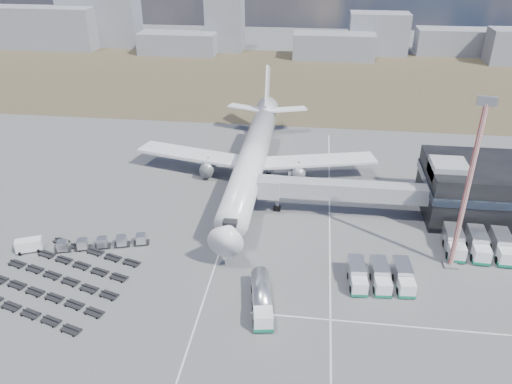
# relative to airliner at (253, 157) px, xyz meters

# --- Properties ---
(ground) EXTENTS (420.00, 420.00, 0.00)m
(ground) POSITION_rel_airliner_xyz_m (0.00, -32.38, -5.29)
(ground) COLOR #565659
(ground) RESTS_ON ground
(grass_strip) EXTENTS (420.00, 90.00, 0.01)m
(grass_strip) POSITION_rel_airliner_xyz_m (0.00, 77.62, -5.29)
(grass_strip) COLOR brown
(grass_strip) RESTS_ON ground
(lane_markings) EXTENTS (47.12, 110.00, 0.01)m
(lane_markings) POSITION_rel_airliner_xyz_m (9.77, -29.38, -5.29)
(lane_markings) COLOR silver
(lane_markings) RESTS_ON ground
(terminal) EXTENTS (30.40, 16.40, 11.00)m
(terminal) POSITION_rel_airliner_xyz_m (47.77, -8.41, -0.04)
(terminal) COLOR black
(terminal) RESTS_ON ground
(jet_bridge) EXTENTS (30.30, 3.80, 7.05)m
(jet_bridge) POSITION_rel_airliner_xyz_m (15.90, -11.95, -0.24)
(jet_bridge) COLOR #939399
(jet_bridge) RESTS_ON ground
(airliner) EXTENTS (51.59, 64.53, 17.62)m
(airliner) POSITION_rel_airliner_xyz_m (0.00, 0.00, 0.00)
(airliner) COLOR white
(airliner) RESTS_ON ground
(skyline) EXTENTS (315.85, 26.39, 25.85)m
(skyline) POSITION_rel_airliner_xyz_m (-32.16, 119.29, 2.77)
(skyline) COLOR gray
(skyline) RESTS_ON ground
(fuel_tanker) EXTENTS (4.32, 10.73, 3.37)m
(fuel_tanker) POSITION_rel_airliner_xyz_m (6.42, -39.10, -3.61)
(fuel_tanker) COLOR white
(fuel_tanker) RESTS_ON ground
(pushback_tug) EXTENTS (3.47, 2.60, 1.41)m
(pushback_tug) POSITION_rel_airliner_xyz_m (-2.25, -24.38, -4.59)
(pushback_tug) COLOR white
(pushback_tug) RESTS_ON ground
(utility_van) EXTENTS (4.47, 3.33, 2.19)m
(utility_van) POSITION_rel_airliner_xyz_m (-32.98, -30.18, -4.19)
(utility_van) COLOR white
(utility_van) RESTS_ON ground
(catering_truck) EXTENTS (3.54, 6.25, 2.71)m
(catering_truck) POSITION_rel_airliner_xyz_m (9.21, 1.64, -3.91)
(catering_truck) COLOR white
(catering_truck) RESTS_ON ground
(service_trucks_near) EXTENTS (9.65, 7.59, 2.79)m
(service_trucks_near) POSITION_rel_airliner_xyz_m (23.28, -31.70, -3.78)
(service_trucks_near) COLOR white
(service_trucks_near) RESTS_ON ground
(service_trucks_far) EXTENTS (14.23, 8.27, 3.09)m
(service_trucks_far) POSITION_rel_airliner_xyz_m (41.65, -21.61, -3.61)
(service_trucks_far) COLOR white
(service_trucks_far) RESTS_ON ground
(uld_row) EXTENTS (15.00, 5.80, 1.67)m
(uld_row) POSITION_rel_airliner_xyz_m (-21.50, -27.71, -4.30)
(uld_row) COLOR black
(uld_row) RESTS_ON ground
(baggage_dollies) EXTENTS (24.01, 21.82, 0.65)m
(baggage_dollies) POSITION_rel_airliner_xyz_m (-24.50, -37.12, -4.97)
(baggage_dollies) COLOR black
(baggage_dollies) RESTS_ON ground
(floodlight_mast) EXTENTS (2.62, 2.12, 27.47)m
(floodlight_mast) POSITION_rel_airliner_xyz_m (34.81, -25.63, 8.47)
(floodlight_mast) COLOR #AD271B
(floodlight_mast) RESTS_ON ground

